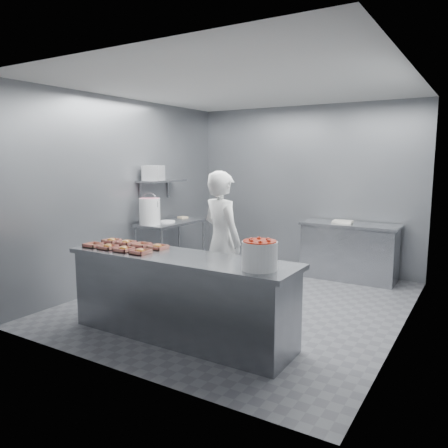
{
  "coord_description": "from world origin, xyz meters",
  "views": [
    {
      "loc": [
        2.72,
        -4.94,
        1.91
      ],
      "look_at": [
        -0.15,
        -0.2,
        1.08
      ],
      "focal_mm": 35.0,
      "sensor_mm": 36.0,
      "label": 1
    }
  ],
  "objects": [
    {
      "name": "tray_7",
      "position": [
        -0.42,
        -1.21,
        0.92
      ],
      "size": [
        0.19,
        0.18,
        0.06
      ],
      "color": "tan",
      "rests_on": "service_counter"
    },
    {
      "name": "wall_left",
      "position": [
        -2.0,
        0.0,
        1.4
      ],
      "size": [
        0.04,
        4.5,
        2.8
      ],
      "primitive_type": "cube",
      "color": "slate",
      "rests_on": "ground"
    },
    {
      "name": "rag",
      "position": [
        -1.74,
        1.04,
        0.91
      ],
      "size": [
        0.19,
        0.17,
        0.02
      ],
      "primitive_type": "cube",
      "rotation": [
        0.0,
        0.0,
        -0.34
      ],
      "color": "#CCB28C",
      "rests_on": "prep_table"
    },
    {
      "name": "tray_4",
      "position": [
        -1.14,
        -1.21,
        0.92
      ],
      "size": [
        0.19,
        0.18,
        0.06
      ],
      "color": "tan",
      "rests_on": "service_counter"
    },
    {
      "name": "ceiling",
      "position": [
        0.0,
        0.0,
        2.8
      ],
      "size": [
        4.5,
        4.5,
        0.0
      ],
      "primitive_type": "plane",
      "rotation": [
        3.14,
        0.0,
        0.0
      ],
      "color": "white",
      "rests_on": "wall_back"
    },
    {
      "name": "wall_back",
      "position": [
        0.0,
        2.25,
        1.4
      ],
      "size": [
        4.0,
        0.04,
        2.8
      ],
      "primitive_type": "cube",
      "color": "slate",
      "rests_on": "ground"
    },
    {
      "name": "tray_6",
      "position": [
        -0.65,
        -1.21,
        0.92
      ],
      "size": [
        0.19,
        0.18,
        0.04
      ],
      "color": "tan",
      "rests_on": "service_counter"
    },
    {
      "name": "floor",
      "position": [
        0.0,
        0.0,
        0.0
      ],
      "size": [
        4.5,
        4.5,
        0.0
      ],
      "primitive_type": "plane",
      "color": "#4C4C51",
      "rests_on": "ground"
    },
    {
      "name": "back_counter",
      "position": [
        0.9,
        1.9,
        0.45
      ],
      "size": [
        1.5,
        0.6,
        0.9
      ],
      "color": "slate",
      "rests_on": "ground"
    },
    {
      "name": "worker",
      "position": [
        -0.1,
        -0.34,
        0.88
      ],
      "size": [
        0.75,
        0.63,
        1.76
      ],
      "primitive_type": "imported",
      "rotation": [
        0.0,
        0.0,
        2.76
      ],
      "color": "white",
      "rests_on": "ground"
    },
    {
      "name": "bucket_lid",
      "position": [
        -1.65,
        0.48,
        0.91
      ],
      "size": [
        0.33,
        0.33,
        0.02
      ],
      "primitive_type": "cylinder",
      "rotation": [
        0.0,
        0.0,
        0.19
      ],
      "color": "silver",
      "rests_on": "prep_table"
    },
    {
      "name": "service_counter",
      "position": [
        0.0,
        -1.35,
        0.45
      ],
      "size": [
        2.6,
        0.7,
        0.9
      ],
      "color": "slate",
      "rests_on": "ground"
    },
    {
      "name": "tray_3",
      "position": [
        -0.42,
        -1.49,
        0.92
      ],
      "size": [
        0.19,
        0.18,
        0.06
      ],
      "color": "tan",
      "rests_on": "service_counter"
    },
    {
      "name": "wall_right",
      "position": [
        2.0,
        0.0,
        1.4
      ],
      "size": [
        0.04,
        4.5,
        2.8
      ],
      "primitive_type": "cube",
      "color": "slate",
      "rests_on": "ground"
    },
    {
      "name": "tray_1",
      "position": [
        -0.9,
        -1.49,
        0.92
      ],
      "size": [
        0.19,
        0.18,
        0.06
      ],
      "color": "tan",
      "rests_on": "service_counter"
    },
    {
      "name": "appliance",
      "position": [
        -1.82,
        0.4,
        1.68
      ],
      "size": [
        0.36,
        0.39,
        0.24
      ],
      "primitive_type": "cube",
      "rotation": [
        0.0,
        0.0,
        0.34
      ],
      "color": "gray",
      "rests_on": "wall_shelf"
    },
    {
      "name": "strawberry_tub",
      "position": [
        0.98,
        -1.45,
        1.05
      ],
      "size": [
        0.33,
        0.33,
        0.27
      ],
      "color": "silver",
      "rests_on": "service_counter"
    },
    {
      "name": "tray_2",
      "position": [
        -0.66,
        -1.49,
        0.92
      ],
      "size": [
        0.19,
        0.18,
        0.06
      ],
      "color": "tan",
      "rests_on": "service_counter"
    },
    {
      "name": "tray_5",
      "position": [
        -0.9,
        -1.21,
        0.92
      ],
      "size": [
        0.19,
        0.18,
        0.06
      ],
      "color": "tan",
      "rests_on": "service_counter"
    },
    {
      "name": "wall_shelf",
      "position": [
        -1.82,
        0.6,
        1.55
      ],
      "size": [
        0.35,
        0.9,
        0.03
      ],
      "primitive_type": "cube",
      "color": "slate",
      "rests_on": "wall_left"
    },
    {
      "name": "tray_0",
      "position": [
        -1.13,
        -1.49,
        0.92
      ],
      "size": [
        0.19,
        0.18,
        0.04
      ],
      "color": "tan",
      "rests_on": "service_counter"
    },
    {
      "name": "paper_stack",
      "position": [
        0.78,
        1.9,
        0.92
      ],
      "size": [
        0.31,
        0.24,
        0.04
      ],
      "primitive_type": "cube",
      "rotation": [
        0.0,
        0.0,
        0.07
      ],
      "color": "silver",
      "rests_on": "back_counter"
    },
    {
      "name": "glaze_bucket",
      "position": [
        -1.71,
        0.16,
        1.11
      ],
      "size": [
        0.34,
        0.32,
        0.49
      ],
      "color": "silver",
      "rests_on": "prep_table"
    },
    {
      "name": "prep_table",
      "position": [
        -1.65,
        0.6,
        0.59
      ],
      "size": [
        0.6,
        1.2,
        0.9
      ],
      "color": "slate",
      "rests_on": "ground"
    }
  ]
}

